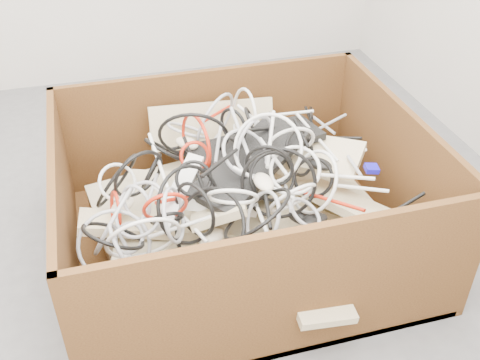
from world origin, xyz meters
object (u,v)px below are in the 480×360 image
object	(u,v)px
vga_plug	(372,168)
cardboard_box	(237,222)
power_strip_right	(212,203)
power_strip_left	(180,192)

from	to	relation	value
vga_plug	cardboard_box	bearing A→B (deg)	171.35
cardboard_box	power_strip_right	bearing A→B (deg)	-133.79
vga_plug	power_strip_right	bearing A→B (deg)	-173.39
power_strip_right	vga_plug	size ratio (longest dim) A/B	6.55
power_strip_right	vga_plug	xyz separation A→B (m)	(0.56, -0.00, 0.03)
cardboard_box	power_strip_right	world-z (taller)	cardboard_box
cardboard_box	power_strip_left	distance (m)	0.34
power_strip_left	vga_plug	size ratio (longest dim) A/B	6.56
cardboard_box	power_strip_right	distance (m)	0.26
power_strip_left	power_strip_right	bearing A→B (deg)	-70.38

